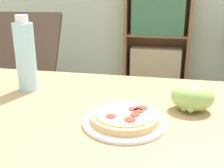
% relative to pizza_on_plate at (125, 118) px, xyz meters
% --- Properties ---
extents(dining_table, '(1.24, 0.84, 0.75)m').
position_rel_pizza_on_plate_xyz_m(dining_table, '(-0.27, 0.03, -0.11)').
color(dining_table, tan).
rests_on(dining_table, ground_plane).
extents(pizza_on_plate, '(0.25, 0.25, 0.04)m').
position_rel_pizza_on_plate_xyz_m(pizza_on_plate, '(0.00, 0.00, 0.00)').
color(pizza_on_plate, white).
rests_on(pizza_on_plate, dining_table).
extents(grape_bunch, '(0.13, 0.11, 0.09)m').
position_rel_pizza_on_plate_xyz_m(grape_bunch, '(0.20, 0.13, 0.03)').
color(grape_bunch, '#93BC5B').
rests_on(grape_bunch, dining_table).
extents(drink_bottle, '(0.07, 0.07, 0.28)m').
position_rel_pizza_on_plate_xyz_m(drink_bottle, '(-0.40, 0.21, 0.12)').
color(drink_bottle, '#A3DBEA').
rests_on(drink_bottle, dining_table).
extents(lounge_chair_near, '(0.71, 0.82, 0.88)m').
position_rel_pizza_on_plate_xyz_m(lounge_chair_near, '(-1.20, 1.55, -0.48)').
color(lounge_chair_near, black).
rests_on(lounge_chair_near, ground_plane).
extents(bookshelf, '(0.75, 0.29, 1.72)m').
position_rel_pizza_on_plate_xyz_m(bookshelf, '(-0.01, 2.56, 0.05)').
color(bookshelf, brown).
rests_on(bookshelf, ground_plane).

